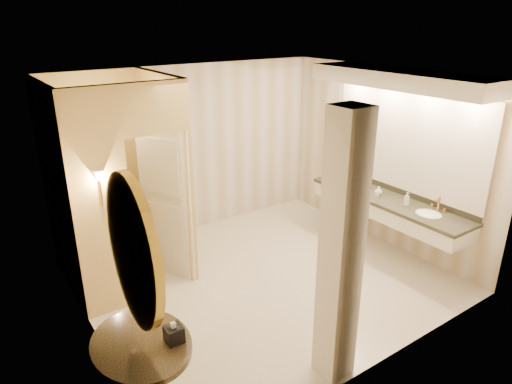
# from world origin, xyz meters

# --- Properties ---
(floor) EXTENTS (4.50, 4.50, 0.00)m
(floor) POSITION_xyz_m (0.00, 0.00, 0.00)
(floor) COLOR beige
(floor) RESTS_ON ground
(ceiling) EXTENTS (4.50, 4.50, 0.00)m
(ceiling) POSITION_xyz_m (0.00, 0.00, 2.70)
(ceiling) COLOR silver
(ceiling) RESTS_ON wall_back
(wall_back) EXTENTS (4.50, 0.02, 2.70)m
(wall_back) POSITION_xyz_m (0.00, 2.00, 1.35)
(wall_back) COLOR beige
(wall_back) RESTS_ON floor
(wall_front) EXTENTS (4.50, 0.02, 2.70)m
(wall_front) POSITION_xyz_m (0.00, -2.00, 1.35)
(wall_front) COLOR beige
(wall_front) RESTS_ON floor
(wall_left) EXTENTS (0.02, 4.00, 2.70)m
(wall_left) POSITION_xyz_m (-2.25, 0.00, 1.35)
(wall_left) COLOR beige
(wall_left) RESTS_ON floor
(wall_right) EXTENTS (0.02, 4.00, 2.70)m
(wall_right) POSITION_xyz_m (2.25, 0.00, 1.35)
(wall_right) COLOR beige
(wall_right) RESTS_ON floor
(toilet_closet) EXTENTS (1.50, 1.55, 2.70)m
(toilet_closet) POSITION_xyz_m (-1.13, 0.97, 1.39)
(toilet_closet) COLOR #E9C27A
(toilet_closet) RESTS_ON floor
(wall_sconce) EXTENTS (0.14, 0.14, 0.42)m
(wall_sconce) POSITION_xyz_m (-1.93, 0.43, 1.73)
(wall_sconce) COLOR #C1813E
(wall_sconce) RESTS_ON toilet_closet
(vanity) EXTENTS (0.75, 2.73, 2.09)m
(vanity) POSITION_xyz_m (1.98, -0.40, 1.63)
(vanity) COLOR silver
(vanity) RESTS_ON floor
(console_shelf) EXTENTS (0.99, 0.99, 1.94)m
(console_shelf) POSITION_xyz_m (-2.21, -1.35, 1.34)
(console_shelf) COLOR black
(console_shelf) RESTS_ON floor
(pillar) EXTENTS (0.30, 0.30, 2.70)m
(pillar) POSITION_xyz_m (-0.45, -1.80, 1.35)
(pillar) COLOR silver
(pillar) RESTS_ON floor
(tissue_box) EXTENTS (0.14, 0.14, 0.14)m
(tissue_box) POSITION_xyz_m (-2.00, -1.49, 0.94)
(tissue_box) COLOR black
(tissue_box) RESTS_ON console_shelf
(toilet) EXTENTS (0.38, 0.66, 0.67)m
(toilet) POSITION_xyz_m (-1.37, 1.68, 0.34)
(toilet) COLOR white
(toilet) RESTS_ON floor
(soap_bottle_a) EXTENTS (0.06, 0.06, 0.12)m
(soap_bottle_a) POSITION_xyz_m (1.85, -0.26, 0.93)
(soap_bottle_a) COLOR beige
(soap_bottle_a) RESTS_ON vanity
(soap_bottle_b) EXTENTS (0.11, 0.11, 0.13)m
(soap_bottle_b) POSITION_xyz_m (1.93, -0.23, 0.94)
(soap_bottle_b) COLOR silver
(soap_bottle_b) RESTS_ON vanity
(soap_bottle_c) EXTENTS (0.10, 0.10, 0.20)m
(soap_bottle_c) POSITION_xyz_m (1.93, -0.73, 0.97)
(soap_bottle_c) COLOR #C6B28C
(soap_bottle_c) RESTS_ON vanity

